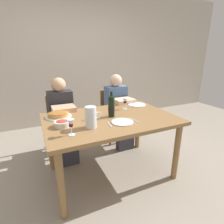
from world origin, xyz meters
name	(u,v)px	position (x,y,z in m)	size (l,w,h in m)	color
ground_plane	(111,172)	(0.00, 0.00, 0.00)	(8.00, 8.00, 0.00)	gray
back_wall	(69,57)	(0.00, 2.08, 1.40)	(8.00, 0.10, 2.80)	beige
dining_table	(110,125)	(0.00, 0.00, 0.67)	(1.50, 1.00, 0.76)	olive
wine_bottle	(111,106)	(0.02, 0.02, 0.89)	(0.08, 0.08, 0.30)	black
water_pitcher	(91,118)	(-0.30, -0.19, 0.86)	(0.17, 0.11, 0.22)	silver
baked_tart	(58,115)	(-0.55, 0.27, 0.79)	(0.30, 0.30, 0.06)	silver
salad_bowl	(62,123)	(-0.56, -0.04, 0.79)	(0.16, 0.16, 0.07)	silver
wine_glass_left_diner	(71,124)	(-0.52, -0.28, 0.87)	(0.07, 0.07, 0.15)	silver
wine_glass_right_diner	(125,101)	(0.31, 0.22, 0.87)	(0.07, 0.07, 0.15)	silver
dinner_plate_left_setting	(122,122)	(0.05, -0.20, 0.77)	(0.24, 0.24, 0.01)	white
dinner_plate_right_setting	(137,105)	(0.56, 0.31, 0.77)	(0.25, 0.25, 0.01)	white
fork_left_setting	(110,124)	(-0.10, -0.20, 0.76)	(0.16, 0.01, 0.01)	silver
knife_left_setting	(134,120)	(0.20, -0.20, 0.76)	(0.18, 0.01, 0.01)	silver
knife_right_setting	(145,104)	(0.70, 0.31, 0.76)	(0.18, 0.01, 0.01)	silver
spoon_right_setting	(128,106)	(0.41, 0.31, 0.76)	(0.16, 0.01, 0.01)	silver
chair_left	(61,120)	(-0.45, 0.87, 0.50)	(0.40, 0.40, 0.87)	brown
diner_left	(63,117)	(-0.45, 0.64, 0.62)	(0.34, 0.50, 1.16)	#2D2D33
chair_right	(112,112)	(0.45, 0.91, 0.50)	(0.41, 0.41, 0.87)	brown
diner_right	(119,109)	(0.45, 0.67, 0.62)	(0.34, 0.51, 1.16)	#4C6B93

